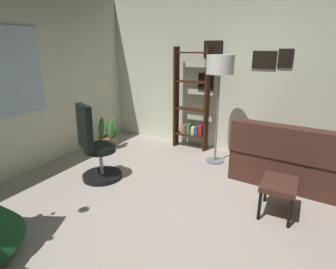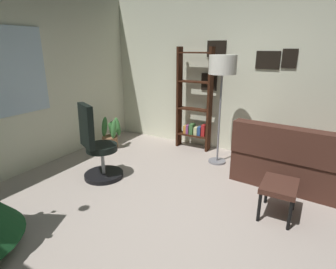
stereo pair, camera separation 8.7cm
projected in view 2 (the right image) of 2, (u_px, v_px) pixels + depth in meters
The scene contains 9 objects.
ground_plane at pixel (187, 233), 2.86m from camera, with size 4.92×5.49×0.10m, color #A7998E.
wall_back_with_windows at pixel (5, 82), 3.72m from camera, with size 4.92×0.12×2.72m.
wall_right_with_frames at pixel (254, 76), 4.50m from camera, with size 0.12×5.49×2.72m.
couch at pixel (314, 163), 3.69m from camera, with size 1.55×1.90×0.87m.
footstool at pixel (279, 188), 2.98m from camera, with size 0.48×0.37×0.40m.
office_chair at pixel (98, 151), 3.82m from camera, with size 0.58×0.56×1.10m.
bookshelf at pixel (194, 105), 4.90m from camera, with size 0.18×0.64×1.83m.
floor_lamp at pixel (222, 71), 4.04m from camera, with size 0.41×0.41×1.71m.
potted_plant at pixel (111, 135), 5.08m from camera, with size 0.36×0.37×0.60m.
Camera 2 is at (-2.19, -1.01, 1.82)m, focal length 29.01 mm.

